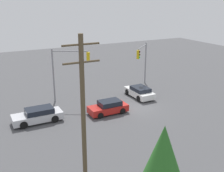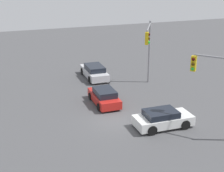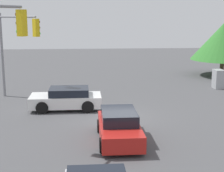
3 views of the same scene
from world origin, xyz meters
name	(u,v)px [view 2 (image 2 of 3)]	position (x,y,z in m)	size (l,w,h in m)	color
ground_plane	(116,120)	(0.00, 0.00, 0.00)	(80.00, 80.00, 0.00)	#4C4C4F
sedan_red	(104,97)	(-3.35, 0.14, 0.65)	(4.04, 1.88, 1.35)	red
sedan_silver	(94,72)	(-10.32, 1.35, 0.68)	(4.70, 1.95, 1.39)	silver
sedan_white	(163,119)	(2.14, 2.77, 0.65)	(2.01, 4.20, 1.30)	silver
traffic_signal_cross	(149,44)	(-5.84, 5.25, 4.21)	(3.77, 2.24, 6.11)	gray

